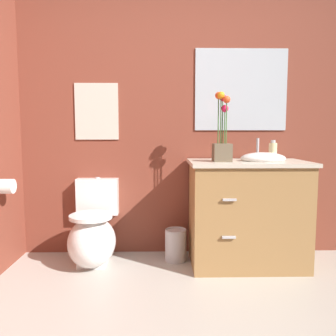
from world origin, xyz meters
name	(u,v)px	position (x,y,z in m)	size (l,w,h in m)	color
wall_back	(209,113)	(0.20, 1.70, 1.25)	(4.49, 0.05, 2.50)	brown
toilet	(93,235)	(-0.78, 1.40, 0.24)	(0.38, 0.59, 0.69)	white
vanity_cabinet	(247,212)	(0.48, 1.37, 0.44)	(0.94, 0.56, 1.03)	#9E7242
flower_vase	(222,139)	(0.26, 1.32, 1.03)	(0.14, 0.14, 0.54)	brown
soap_bottle	(273,151)	(0.69, 1.42, 0.93)	(0.07, 0.07, 0.17)	beige
trash_bin	(176,245)	(-0.10, 1.45, 0.14)	(0.18, 0.18, 0.27)	#B7B7BC
wall_poster	(97,112)	(-0.78, 1.66, 1.26)	(0.37, 0.01, 0.49)	beige
wall_mirror	(241,90)	(0.48, 1.66, 1.45)	(0.80, 0.01, 0.70)	#B2BCC6
toilet_paper_roll	(6,186)	(-1.37, 1.20, 0.68)	(0.11, 0.11, 0.11)	white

